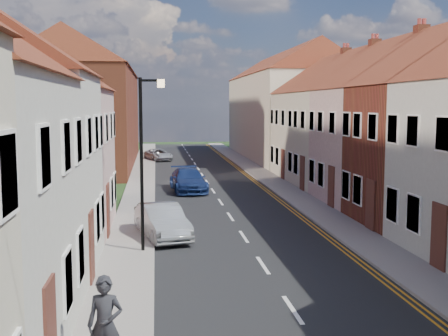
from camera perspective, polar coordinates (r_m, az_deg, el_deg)
name	(u,v)px	position (r m, az deg, el deg)	size (l,w,h in m)	color
road	(221,202)	(30.09, -0.35, -3.50)	(7.00, 90.00, 0.02)	black
pavement_left	(138,203)	(29.91, -8.77, -3.54)	(1.80, 90.00, 0.12)	gray
pavement_right	(301,200)	(30.89, 7.80, -3.20)	(1.80, 90.00, 0.12)	gray
cottage_r_pink	(398,119)	(31.06, 17.26, 4.81)	(8.30, 6.00, 9.00)	#CCA6A1
cottage_r_white_far	(361,117)	(36.06, 13.74, 5.10)	(8.30, 5.20, 9.00)	#C0B3A2
cottage_r_cream_far	(334,115)	(41.15, 11.09, 5.30)	(8.30, 6.00, 9.00)	#C0B3A2
cottage_l_pink	(7,126)	(24.04, -21.20, 4.03)	(8.30, 6.30, 8.80)	#CCA6A1
block_right_far	(285,104)	(55.91, 6.24, 6.48)	(8.30, 24.20, 10.50)	#C0B3A2
block_left_far	(86,104)	(49.80, -13.82, 6.35)	(8.30, 24.20, 10.50)	brown
lamppost	(144,153)	(19.52, -8.14, 1.50)	(0.88, 0.15, 6.00)	black
car_mid	(162,221)	(22.15, -6.31, -5.40)	(1.41, 4.05, 1.33)	gray
car_far	(188,180)	(33.85, -3.66, -1.24)	(1.93, 4.75, 1.38)	navy
car_distant	(158,155)	(52.99, -6.69, 1.35)	(1.83, 3.96, 1.10)	#AAACB2
pedestrian_left	(105,325)	(11.21, -11.98, -15.32)	(0.69, 0.45, 1.88)	#222328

